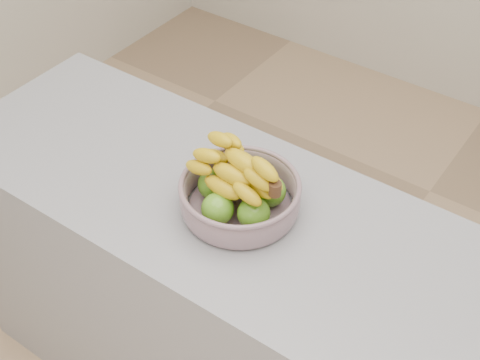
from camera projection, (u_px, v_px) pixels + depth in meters
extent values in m
cube|color=#9D9EA5|center=(273.00, 335.00, 1.95)|extent=(2.00, 0.60, 0.90)
cylinder|color=#96A5B4|center=(240.00, 207.00, 1.69)|extent=(0.26, 0.26, 0.01)
torus|color=#96A5B4|center=(240.00, 185.00, 1.64)|extent=(0.31, 0.31, 0.01)
sphere|color=#448216|center=(218.00, 209.00, 1.62)|extent=(0.08, 0.08, 0.08)
sphere|color=#448216|center=(254.00, 213.00, 1.61)|extent=(0.08, 0.08, 0.08)
sphere|color=#448216|center=(270.00, 191.00, 1.67)|extent=(0.08, 0.08, 0.08)
sphere|color=#448216|center=(245.00, 174.00, 1.72)|extent=(0.08, 0.08, 0.08)
sphere|color=#448216|center=(214.00, 184.00, 1.69)|extent=(0.08, 0.08, 0.08)
ellipsoid|color=yellow|center=(223.00, 187.00, 1.61)|extent=(0.19, 0.06, 0.04)
ellipsoid|color=yellow|center=(237.00, 178.00, 1.64)|extent=(0.20, 0.08, 0.04)
ellipsoid|color=yellow|center=(251.00, 169.00, 1.66)|extent=(0.20, 0.10, 0.04)
ellipsoid|color=yellow|center=(232.00, 175.00, 1.60)|extent=(0.19, 0.05, 0.04)
ellipsoid|color=yellow|center=(248.00, 165.00, 1.62)|extent=(0.20, 0.11, 0.04)
ellipsoid|color=yellow|center=(242.00, 161.00, 1.59)|extent=(0.20, 0.08, 0.04)
cylinder|color=#442915|center=(275.00, 189.00, 1.54)|extent=(0.03, 0.03, 0.03)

